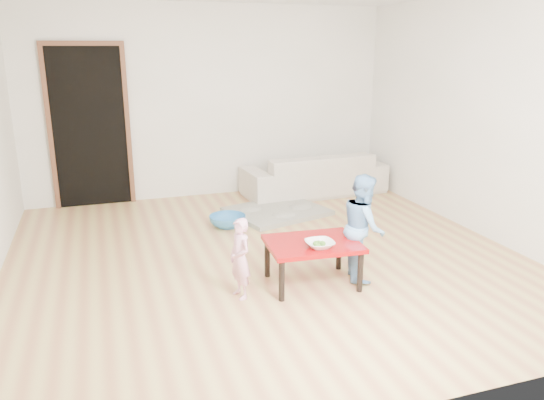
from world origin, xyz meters
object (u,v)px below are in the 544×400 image
bowl (320,244)px  child_blue (363,227)px  red_table (312,263)px  basin (228,221)px  sofa (314,173)px  child_pink (240,259)px

bowl → child_blue: size_ratio=0.25×
red_table → basin: (-0.34, 1.76, -0.13)m
sofa → bowl: bearing=64.6°
bowl → basin: 1.97m
red_table → child_pink: child_pink is taller
sofa → bowl: 3.17m
bowl → child_blue: bearing=17.4°
sofa → basin: size_ratio=4.71×
bowl → red_table: bearing=90.9°
bowl → child_pink: child_pink is taller
bowl → child_pink: size_ratio=0.35×
sofa → child_blue: child_blue is taller
red_table → basin: size_ratio=1.87×
bowl → child_blue: (0.49, 0.15, 0.05)m
sofa → bowl: sofa is taller
bowl → sofa: bearing=68.1°
child_pink → basin: child_pink is taller
child_blue → basin: size_ratio=2.25×
red_table → child_pink: size_ratio=1.15×
red_table → bowl: bearing=-89.1°
child_blue → child_pink: bearing=110.8°
child_blue → bowl: bearing=125.6°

